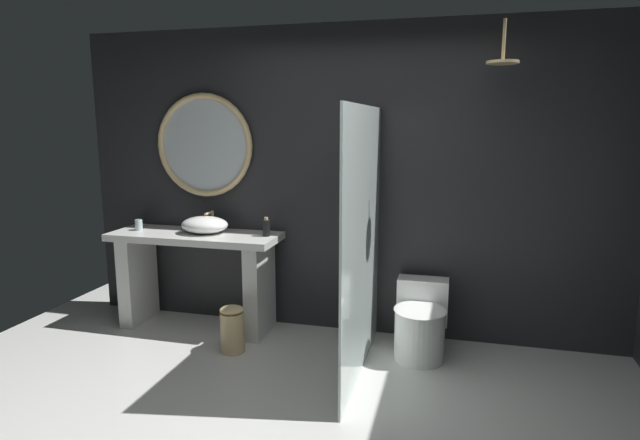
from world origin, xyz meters
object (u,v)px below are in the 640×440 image
object	(u,v)px
tumbler_cup	(139,225)
toilet	(420,323)
soap_dispenser	(266,228)
round_wall_mirror	(204,145)
rain_shower_head	(503,59)
vessel_sink	(205,225)
waste_bin	(232,329)

from	to	relation	value
tumbler_cup	toilet	bearing A→B (deg)	-1.55
tumbler_cup	soap_dispenser	bearing A→B (deg)	2.37
round_wall_mirror	toilet	size ratio (longest dim) A/B	1.52
round_wall_mirror	rain_shower_head	bearing A→B (deg)	-7.38
vessel_sink	rain_shower_head	world-z (taller)	rain_shower_head
soap_dispenser	toilet	xyz separation A→B (m)	(1.31, -0.12, -0.67)
round_wall_mirror	tumbler_cup	bearing A→B (deg)	-154.74
rain_shower_head	toilet	bearing A→B (deg)	-179.41
rain_shower_head	waste_bin	xyz separation A→B (m)	(-1.94, -0.33, -2.04)
vessel_sink	waste_bin	world-z (taller)	vessel_sink
tumbler_cup	soap_dispenser	size ratio (longest dim) A/B	0.59
round_wall_mirror	rain_shower_head	xyz separation A→B (m)	(2.45, -0.32, 0.63)
soap_dispenser	round_wall_mirror	size ratio (longest dim) A/B	0.18
round_wall_mirror	toilet	distance (m)	2.40
toilet	rain_shower_head	bearing A→B (deg)	0.59
soap_dispenser	round_wall_mirror	xyz separation A→B (m)	(-0.65, 0.21, 0.67)
waste_bin	soap_dispenser	bearing A→B (deg)	72.72
tumbler_cup	rain_shower_head	world-z (taller)	rain_shower_head
vessel_sink	toilet	xyz separation A→B (m)	(1.87, -0.10, -0.67)
vessel_sink	soap_dispenser	world-z (taller)	vessel_sink
soap_dispenser	waste_bin	distance (m)	0.87
vessel_sink	toilet	bearing A→B (deg)	-3.14
vessel_sink	soap_dispenser	bearing A→B (deg)	1.44
waste_bin	round_wall_mirror	bearing A→B (deg)	128.23
tumbler_cup	waste_bin	xyz separation A→B (m)	(1.05, -0.39, -0.72)
round_wall_mirror	waste_bin	distance (m)	1.64
toilet	round_wall_mirror	bearing A→B (deg)	170.64
rain_shower_head	toilet	xyz separation A→B (m)	(-0.49, -0.01, -1.97)
rain_shower_head	toilet	distance (m)	2.03
vessel_sink	rain_shower_head	bearing A→B (deg)	-2.36
soap_dispenser	rain_shower_head	bearing A→B (deg)	-3.54
soap_dispenser	rain_shower_head	size ratio (longest dim) A/B	0.54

